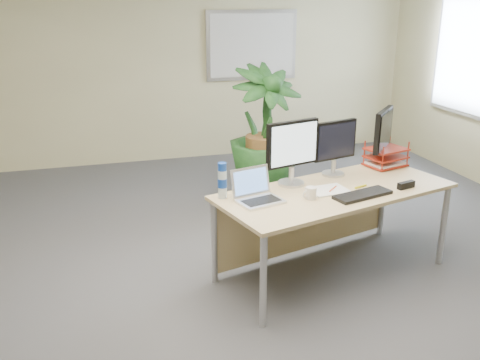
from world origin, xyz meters
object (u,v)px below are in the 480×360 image
object	(u,v)px
monitor_right	(335,144)
laptop	(256,193)
floor_plant	(264,139)
desk	(326,204)
monitor_left	(292,149)

from	to	relation	value
monitor_right	laptop	size ratio (longest dim) A/B	1.22
floor_plant	laptop	world-z (taller)	floor_plant
floor_plant	monitor_right	world-z (taller)	floor_plant
laptop	floor_plant	bearing A→B (deg)	69.32
desk	monitor_right	world-z (taller)	monitor_right
desk	laptop	world-z (taller)	laptop
desk	monitor_right	xyz separation A→B (m)	(0.17, 0.24, 0.43)
monitor_left	monitor_right	xyz separation A→B (m)	(0.44, 0.13, -0.03)
monitor_left	laptop	bearing A→B (deg)	-146.31
floor_plant	monitor_right	size ratio (longest dim) A/B	3.17
desk	monitor_right	bearing A→B (deg)	54.60
monitor_left	monitor_right	distance (m)	0.46
desk	monitor_left	distance (m)	0.54
laptop	monitor_right	bearing A→B (deg)	25.08
desk	floor_plant	distance (m)	1.54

